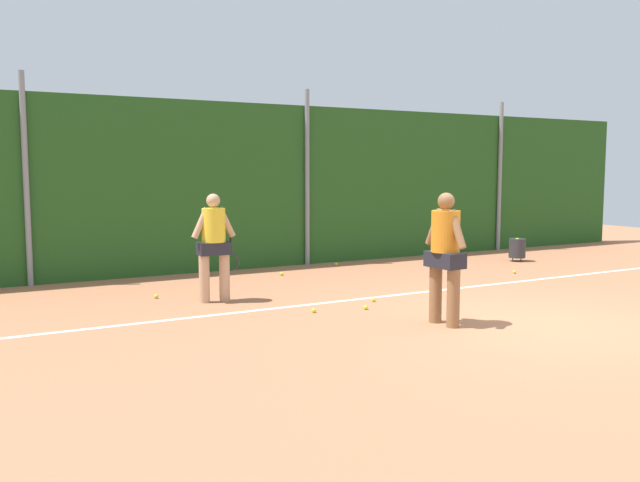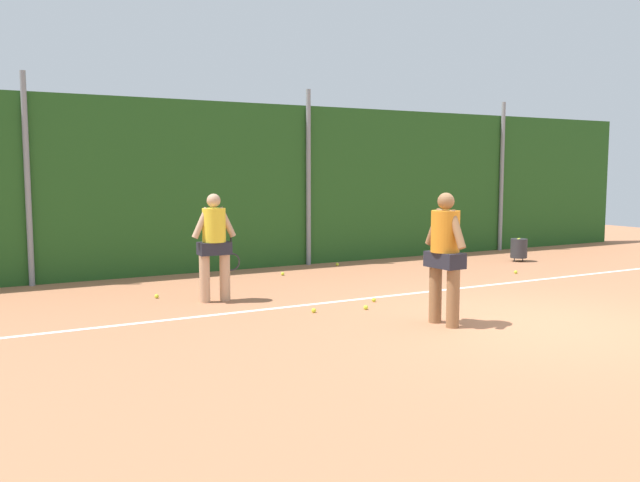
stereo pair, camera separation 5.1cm
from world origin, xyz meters
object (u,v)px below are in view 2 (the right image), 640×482
at_px(player_foreground_near, 445,251).
at_px(tennis_ball_0, 366,307).
at_px(tennis_ball_1, 157,296).
at_px(player_midcourt, 214,242).
at_px(tennis_ball_6, 283,274).
at_px(tennis_ball_2, 337,264).
at_px(tennis_ball_4, 314,310).
at_px(ball_hopper, 519,248).
at_px(tennis_ball_7, 374,300).
at_px(tennis_ball_3, 516,272).
at_px(tennis_ball_5, 226,277).

relative_size(player_foreground_near, tennis_ball_0, 25.96).
relative_size(tennis_ball_0, tennis_ball_1, 1.00).
relative_size(player_midcourt, tennis_ball_6, 24.95).
bearing_deg(tennis_ball_2, tennis_ball_6, -158.40).
height_order(tennis_ball_0, tennis_ball_6, same).
relative_size(tennis_ball_0, tennis_ball_4, 1.00).
distance_m(player_foreground_near, tennis_ball_0, 1.63).
xyz_separation_m(tennis_ball_2, tennis_ball_4, (-2.64, -3.87, 0.00)).
bearing_deg(ball_hopper, tennis_ball_2, 161.05).
height_order(tennis_ball_6, tennis_ball_7, same).
xyz_separation_m(player_foreground_near, tennis_ball_3, (4.00, 2.73, -0.93)).
height_order(ball_hopper, tennis_ball_3, ball_hopper).
distance_m(tennis_ball_0, tennis_ball_3, 4.60).
distance_m(tennis_ball_3, tennis_ball_7, 4.09).
bearing_deg(player_foreground_near, ball_hopper, -56.11).
bearing_deg(tennis_ball_5, tennis_ball_3, -22.75).
bearing_deg(tennis_ball_0, tennis_ball_4, 166.71).
relative_size(player_foreground_near, tennis_ball_4, 25.96).
height_order(tennis_ball_2, tennis_ball_6, same).
distance_m(player_midcourt, tennis_ball_5, 2.34).
height_order(tennis_ball_4, tennis_ball_7, same).
xyz_separation_m(player_foreground_near, ball_hopper, (5.37, 4.01, -0.67)).
relative_size(tennis_ball_4, tennis_ball_7, 1.00).
relative_size(player_foreground_near, tennis_ball_6, 25.96).
relative_size(tennis_ball_4, tennis_ball_5, 1.00).
distance_m(player_foreground_near, tennis_ball_4, 2.07).
height_order(tennis_ball_4, tennis_ball_5, same).
xyz_separation_m(player_foreground_near, tennis_ball_2, (1.52, 5.34, -0.93)).
relative_size(ball_hopper, tennis_ball_7, 7.78).
relative_size(ball_hopper, tennis_ball_5, 7.78).
distance_m(tennis_ball_0, tennis_ball_5, 3.67).
bearing_deg(tennis_ball_6, tennis_ball_4, -108.31).
height_order(tennis_ball_0, tennis_ball_1, same).
xyz_separation_m(player_foreground_near, tennis_ball_1, (-2.78, 3.60, -0.93)).
bearing_deg(tennis_ball_3, player_midcourt, 178.19).
xyz_separation_m(player_foreground_near, tennis_ball_4, (-1.13, 1.47, -0.93)).
distance_m(ball_hopper, tennis_ball_0, 6.36).
bearing_deg(tennis_ball_0, tennis_ball_2, 64.99).
relative_size(ball_hopper, tennis_ball_0, 7.78).
bearing_deg(tennis_ball_4, tennis_ball_3, 13.81).
bearing_deg(tennis_ball_5, tennis_ball_0, -78.05).
bearing_deg(player_foreground_near, tennis_ball_4, 34.64).
relative_size(player_midcourt, tennis_ball_4, 24.95).
height_order(player_midcourt, tennis_ball_6, player_midcourt).
bearing_deg(tennis_ball_4, ball_hopper, 21.40).
distance_m(tennis_ball_5, tennis_ball_6, 1.09).
height_order(tennis_ball_0, tennis_ball_7, same).
bearing_deg(tennis_ball_3, tennis_ball_4, -166.19).
bearing_deg(player_midcourt, tennis_ball_2, 36.20).
bearing_deg(tennis_ball_5, tennis_ball_7, -69.64).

